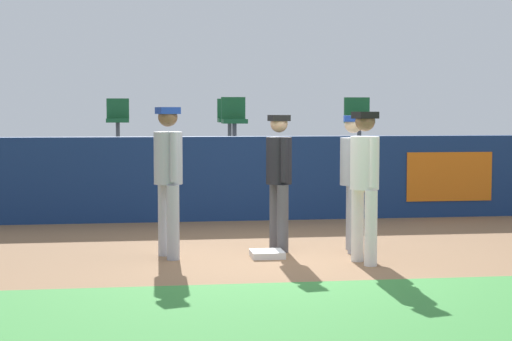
# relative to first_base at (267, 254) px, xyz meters

# --- Properties ---
(ground_plane) EXTENTS (60.00, 60.00, 0.00)m
(ground_plane) POSITION_rel_first_base_xyz_m (0.23, -0.17, -0.04)
(ground_plane) COLOR #846042
(grass_foreground_strip) EXTENTS (18.00, 2.80, 0.01)m
(grass_foreground_strip) POSITION_rel_first_base_xyz_m (0.23, -2.94, -0.04)
(grass_foreground_strip) COLOR #388438
(grass_foreground_strip) RESTS_ON ground_plane
(first_base) EXTENTS (0.40, 0.40, 0.08)m
(first_base) POSITION_rel_first_base_xyz_m (0.00, 0.00, 0.00)
(first_base) COLOR white
(first_base) RESTS_ON ground_plane
(player_fielder_home) EXTENTS (0.41, 0.58, 1.79)m
(player_fielder_home) POSITION_rel_first_base_xyz_m (1.07, -0.56, 0.99)
(player_fielder_home) COLOR white
(player_fielder_home) RESTS_ON ground_plane
(player_runner_visitor) EXTENTS (0.38, 0.48, 1.74)m
(player_runner_visitor) POSITION_rel_first_base_xyz_m (1.14, 0.27, 0.97)
(player_runner_visitor) COLOR #9EA3AD
(player_runner_visitor) RESTS_ON ground_plane
(player_coach_visitor) EXTENTS (0.44, 0.50, 1.84)m
(player_coach_visitor) POSITION_rel_first_base_xyz_m (-1.20, 0.14, 1.03)
(player_coach_visitor) COLOR #9EA3AD
(player_coach_visitor) RESTS_ON ground_plane
(player_umpire) EXTENTS (0.38, 0.48, 1.75)m
(player_umpire) POSITION_rel_first_base_xyz_m (0.23, 0.50, 0.97)
(player_umpire) COLOR #4C4C51
(player_umpire) RESTS_ON ground_plane
(field_wall) EXTENTS (18.00, 0.26, 1.38)m
(field_wall) POSITION_rel_first_base_xyz_m (0.25, 3.56, 0.65)
(field_wall) COLOR navy
(field_wall) RESTS_ON ground_plane
(bleacher_platform) EXTENTS (18.00, 4.80, 1.22)m
(bleacher_platform) POSITION_rel_first_base_xyz_m (0.23, 6.13, 0.57)
(bleacher_platform) COLOR #59595E
(bleacher_platform) RESTS_ON ground_plane
(seat_front_center) EXTENTS (0.44, 0.44, 0.84)m
(seat_front_center) POSITION_rel_first_base_xyz_m (0.15, 5.00, 1.65)
(seat_front_center) COLOR #4C4C51
(seat_front_center) RESTS_ON bleacher_platform
(seat_back_left) EXTENTS (0.45, 0.44, 0.84)m
(seat_back_left) POSITION_rel_first_base_xyz_m (-1.98, 6.80, 1.65)
(seat_back_left) COLOR #4C4C51
(seat_back_left) RESTS_ON bleacher_platform
(seat_front_right) EXTENTS (0.48, 0.44, 0.84)m
(seat_front_right) POSITION_rel_first_base_xyz_m (2.47, 5.00, 1.65)
(seat_front_right) COLOR #4C4C51
(seat_front_right) RESTS_ON bleacher_platform
(seat_back_center) EXTENTS (0.46, 0.44, 0.84)m
(seat_back_center) POSITION_rel_first_base_xyz_m (0.26, 6.80, 1.65)
(seat_back_center) COLOR #4C4C51
(seat_back_center) RESTS_ON bleacher_platform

